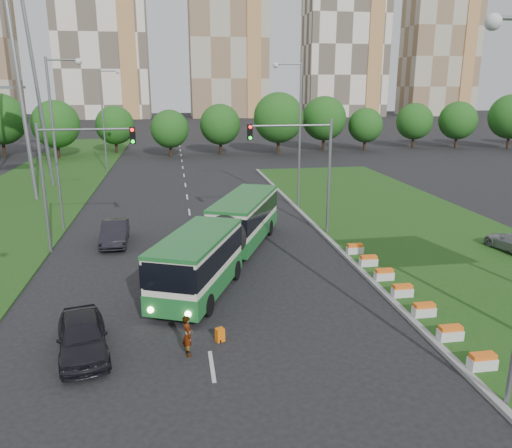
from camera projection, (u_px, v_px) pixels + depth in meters
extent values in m
plane|color=black|center=(263.00, 297.00, 24.81)|extent=(360.00, 360.00, 0.00)
cube|color=#1F4914|center=(428.00, 237.00, 34.43)|extent=(14.00, 60.00, 0.15)
cube|color=gray|center=(331.00, 241.00, 33.34)|extent=(0.30, 60.00, 0.18)
cube|color=#1F4914|center=(22.00, 200.00, 45.75)|extent=(12.00, 110.00, 0.10)
cylinder|color=gray|center=(329.00, 178.00, 34.25)|extent=(0.20, 0.20, 8.00)
cylinder|color=gray|center=(291.00, 126.00, 32.86)|extent=(5.50, 0.14, 0.14)
cube|color=black|center=(250.00, 132.00, 32.54)|extent=(0.32, 0.32, 1.00)
cylinder|color=gray|center=(44.00, 190.00, 30.42)|extent=(0.20, 0.20, 8.00)
cylinder|color=gray|center=(85.00, 129.00, 29.89)|extent=(5.50, 0.14, 0.14)
cube|color=black|center=(133.00, 135.00, 30.43)|extent=(0.32, 0.32, 1.00)
cube|color=white|center=(101.00, 34.00, 156.60)|extent=(28.00, 15.00, 52.00)
cube|color=#B9AE95|center=(228.00, 39.00, 163.13)|extent=(25.00, 15.00, 50.00)
cube|color=white|center=(345.00, 45.00, 169.80)|extent=(27.00, 15.00, 47.00)
cube|color=#B9AE95|center=(439.00, 57.00, 176.21)|extent=(24.00, 14.00, 40.00)
cube|color=beige|center=(231.00, 263.00, 24.33)|extent=(2.53, 7.00, 2.74)
cube|color=beige|center=(215.00, 217.00, 32.86)|extent=(2.53, 8.52, 2.74)
cylinder|color=black|center=(222.00, 239.00, 28.24)|extent=(2.53, 1.27, 2.53)
cube|color=#1D662B|center=(231.00, 280.00, 24.57)|extent=(2.62, 7.05, 0.96)
cube|color=#1D662B|center=(215.00, 230.00, 33.10)|extent=(2.62, 8.57, 0.96)
cube|color=black|center=(231.00, 254.00, 24.20)|extent=(2.62, 7.05, 1.06)
cube|color=black|center=(215.00, 210.00, 32.74)|extent=(2.62, 8.57, 1.06)
imported|color=black|center=(82.00, 336.00, 19.29)|extent=(2.71, 4.82, 1.55)
imported|color=black|center=(115.00, 233.00, 32.93)|extent=(1.76, 4.70, 1.54)
imported|color=gray|center=(188.00, 335.00, 19.23)|extent=(0.48, 0.65, 1.65)
cube|color=orange|center=(220.00, 335.00, 20.40)|extent=(0.33, 0.29, 0.57)
cylinder|color=black|center=(220.00, 341.00, 20.32)|extent=(0.04, 0.13, 0.13)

